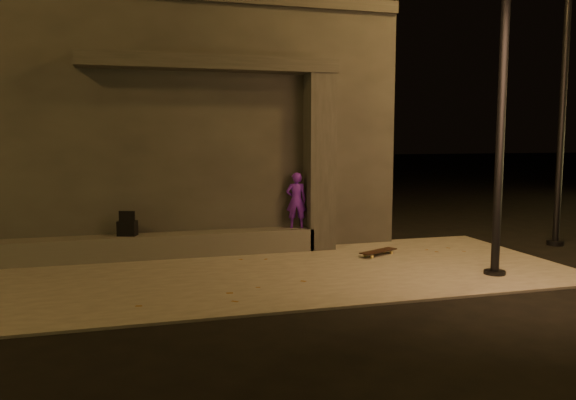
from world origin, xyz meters
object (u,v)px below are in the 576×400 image
object	(u,v)px
skateboarder	(296,200)
skateboard	(378,251)
column	(319,162)
backpack	(127,227)
street_lamp_0	(505,29)

from	to	relation	value
skateboarder	skateboard	bearing A→B (deg)	156.16
column	skateboarder	distance (m)	0.92
column	backpack	xyz separation A→B (m)	(-3.86, 0.00, -1.18)
skateboarder	skateboard	distance (m)	1.97
column	skateboard	size ratio (longest dim) A/B	3.98
skateboard	street_lamp_0	world-z (taller)	street_lamp_0
skateboarder	street_lamp_0	xyz separation A→B (m)	(2.66, -2.94, 3.04)
skateboard	street_lamp_0	distance (m)	4.61
column	skateboarder	xyz separation A→B (m)	(-0.50, 0.00, -0.77)
skateboarder	skateboard	size ratio (longest dim) A/B	1.28
column	backpack	size ratio (longest dim) A/B	7.40
column	skateboard	distance (m)	2.19
backpack	street_lamp_0	world-z (taller)	street_lamp_0
skateboard	street_lamp_0	size ratio (longest dim) A/B	0.12
column	street_lamp_0	size ratio (longest dim) A/B	0.50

